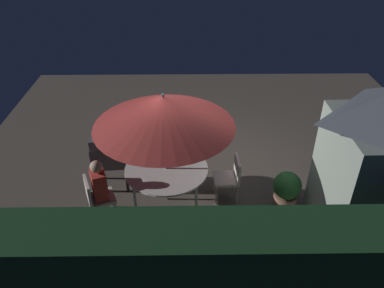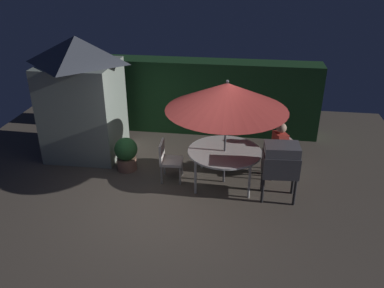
% 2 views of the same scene
% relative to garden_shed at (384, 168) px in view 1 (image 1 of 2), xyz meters
% --- Properties ---
extents(ground_plane, '(11.00, 11.00, 0.00)m').
position_rel_garden_shed_xyz_m(ground_plane, '(2.44, -1.75, -1.46)').
color(ground_plane, brown).
extents(hedge_backdrop, '(6.60, 0.73, 1.97)m').
position_rel_garden_shed_xyz_m(hedge_backdrop, '(2.44, 1.75, -0.47)').
color(hedge_backdrop, '#193D1E').
rests_on(hedge_backdrop, ground).
extents(garden_shed, '(1.80, 1.69, 2.86)m').
position_rel_garden_shed_xyz_m(garden_shed, '(0.00, 0.00, 0.00)').
color(garden_shed, gray).
rests_on(garden_shed, ground).
extents(patio_table, '(1.56, 1.56, 0.76)m').
position_rel_garden_shed_xyz_m(patio_table, '(3.45, -0.97, -0.74)').
color(patio_table, white).
rests_on(patio_table, ground).
extents(patio_umbrella, '(2.47, 2.47, 2.29)m').
position_rel_garden_shed_xyz_m(patio_umbrella, '(3.45, -0.97, 0.50)').
color(patio_umbrella, '#4C4C51').
rests_on(patio_umbrella, ground).
extents(bbq_grill, '(0.73, 0.54, 1.20)m').
position_rel_garden_shed_xyz_m(bbq_grill, '(4.58, -1.44, -0.61)').
color(bbq_grill, '#47474C').
rests_on(bbq_grill, ground).
extents(chair_near_shed, '(0.60, 0.60, 0.90)m').
position_rel_garden_shed_xyz_m(chair_near_shed, '(4.69, -0.48, -0.94)').
color(chair_near_shed, silver).
rests_on(chair_near_shed, ground).
extents(chair_far_side, '(0.49, 0.48, 0.90)m').
position_rel_garden_shed_xyz_m(chair_far_side, '(2.24, -1.04, -0.94)').
color(chair_far_side, silver).
rests_on(chair_far_side, ground).
extents(potted_plant_by_shed, '(0.52, 0.52, 0.78)m').
position_rel_garden_shed_xyz_m(potted_plant_by_shed, '(1.22, -0.74, -1.04)').
color(potted_plant_by_shed, '#936651').
rests_on(potted_plant_by_shed, ground).
extents(person_in_red, '(0.35, 0.40, 1.26)m').
position_rel_garden_shed_xyz_m(person_in_red, '(4.61, -0.51, -0.67)').
color(person_in_red, '#CC3D33').
rests_on(person_in_red, ground).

